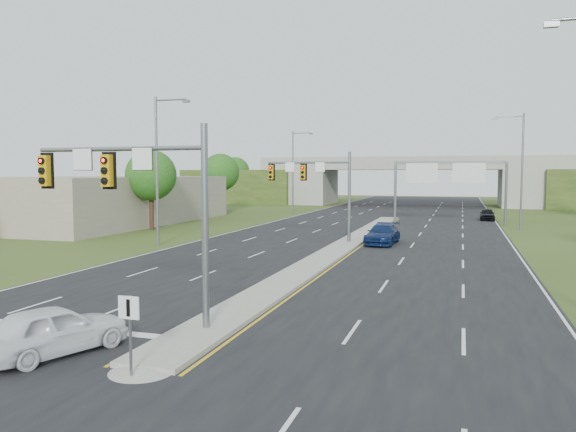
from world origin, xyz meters
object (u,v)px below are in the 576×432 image
(signal_mast_far, at_px, (320,182))
(car_far_b, at_px, (382,234))
(car_white, at_px, (54,330))
(car_far_c, at_px, (487,214))
(sign_gantry, at_px, (448,175))
(signal_mast_near, at_px, (144,192))
(overpass, at_px, (412,184))
(keep_right_sign, at_px, (130,322))

(signal_mast_far, distance_m, car_far_b, 6.20)
(car_white, relative_size, car_far_c, 1.11)
(sign_gantry, distance_m, car_far_c, 8.83)
(signal_mast_far, bearing_deg, sign_gantry, 65.89)
(signal_mast_near, bearing_deg, car_far_b, 79.56)
(signal_mast_near, distance_m, car_far_c, 53.06)
(signal_mast_near, height_order, car_far_c, signal_mast_near)
(car_far_b, height_order, car_far_c, car_far_b)
(overpass, bearing_deg, car_far_b, -87.41)
(signal_mast_far, distance_m, car_far_c, 29.65)
(sign_gantry, xyz_separation_m, car_far_b, (-4.22, -19.36, -4.47))
(keep_right_sign, height_order, car_white, keep_right_sign)
(car_far_c, bearing_deg, car_far_b, -107.78)
(sign_gantry, bearing_deg, car_white, -101.58)
(keep_right_sign, relative_size, car_far_c, 0.56)
(sign_gantry, height_order, car_white, sign_gantry)
(signal_mast_near, relative_size, keep_right_sign, 3.18)
(keep_right_sign, bearing_deg, sign_gantry, 82.30)
(overpass, relative_size, car_white, 18.21)
(signal_mast_near, relative_size, car_far_c, 1.77)
(sign_gantry, bearing_deg, car_far_b, -102.30)
(signal_mast_far, height_order, car_white, signal_mast_far)
(signal_mast_far, bearing_deg, keep_right_sign, -85.61)
(signal_mast_near, bearing_deg, keep_right_sign, -63.06)
(car_far_c, bearing_deg, signal_mast_near, -103.84)
(car_far_b, bearing_deg, overpass, 95.63)
(sign_gantry, bearing_deg, signal_mast_near, -101.25)
(signal_mast_near, height_order, signal_mast_far, same)
(signal_mast_far, xyz_separation_m, overpass, (2.26, 55.07, -1.17))
(signal_mast_far, xyz_separation_m, car_white, (-0.98, -28.43, -3.96))
(signal_mast_far, relative_size, car_far_b, 1.36)
(car_far_b, relative_size, car_far_c, 1.30)
(keep_right_sign, bearing_deg, signal_mast_near, 116.94)
(signal_mast_near, bearing_deg, signal_mast_far, 90.00)
(sign_gantry, xyz_separation_m, car_white, (-9.92, -48.43, -4.47))
(overpass, height_order, car_far_c, overpass)
(signal_mast_far, distance_m, sign_gantry, 21.91)
(sign_gantry, relative_size, car_far_b, 2.25)
(overpass, xyz_separation_m, car_far_b, (2.46, -54.44, -2.79))
(overpass, height_order, car_white, overpass)
(car_far_c, bearing_deg, signal_mast_far, -116.15)
(signal_mast_near, distance_m, signal_mast_far, 25.00)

